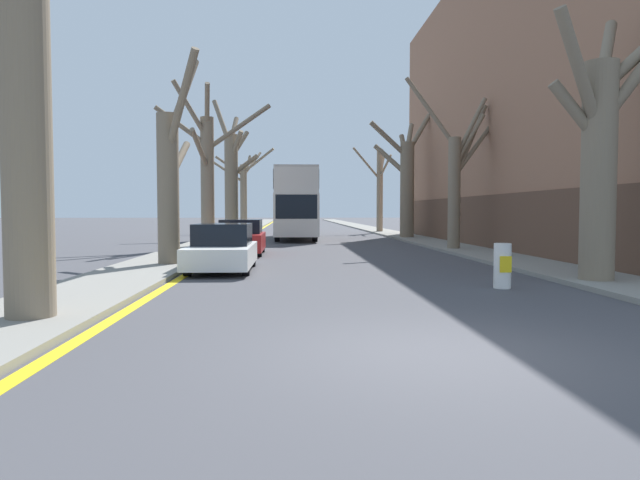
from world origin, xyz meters
The scene contains 18 objects.
ground_plane centered at (0.00, 0.00, 0.00)m, with size 300.00×300.00×0.00m, color #424247.
sidewalk_left centered at (-6.03, 50.00, 0.06)m, with size 2.41×120.00×0.12m, color gray.
sidewalk_right centered at (6.03, 50.00, 0.06)m, with size 2.41×120.00×0.12m, color gray.
building_facade_right centered at (12.22, 20.73, 7.16)m, with size 10.08×30.56×14.35m.
kerb_line_stripe centered at (-4.64, 50.00, 0.00)m, with size 0.24×120.00×0.01m, color yellow.
street_tree_left_0 centered at (-5.95, 2.07, 3.58)m, with size 3.50×4.10×7.55m.
street_tree_left_1 centered at (-5.53, 11.38, 2.92)m, with size 2.19×4.28×6.98m.
street_tree_left_2 centered at (-5.75, 20.85, 3.76)m, with size 5.47×3.04×7.82m.
street_tree_left_3 centered at (-5.51, 30.16, 3.93)m, with size 3.20×2.88×9.13m.
street_tree_left_4 centered at (-5.58, 40.09, 3.47)m, with size 5.39×4.01×6.88m.
street_tree_right_0 centered at (5.66, 6.35, 3.20)m, with size 3.67×2.33×6.70m.
street_tree_right_1 centered at (5.63, 18.16, 3.28)m, with size 4.09×1.02×7.74m.
street_tree_right_2 centered at (5.66, 29.33, 3.76)m, with size 4.23×2.96×8.06m.
street_tree_right_3 centered at (5.54, 39.53, 3.70)m, with size 3.08×3.23×6.96m.
double_decker_bus centered at (-1.42, 29.26, 2.44)m, with size 2.55×10.47×4.31m.
parked_car_0 centered at (-3.76, 10.11, 0.66)m, with size 1.81×4.32×1.40m.
parked_car_1 centered at (-3.76, 16.45, 0.68)m, with size 1.83×3.98×1.43m.
traffic_bollard centered at (3.12, 5.86, 0.52)m, with size 0.39×0.40×1.03m.
Camera 1 is at (-1.73, -6.93, 1.77)m, focal length 32.00 mm.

